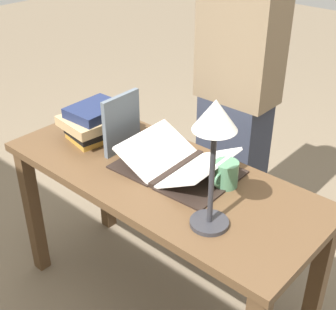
{
  "coord_description": "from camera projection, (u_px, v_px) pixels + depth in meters",
  "views": [
    {
      "loc": [
        -1.06,
        1.13,
        1.72
      ],
      "look_at": [
        -0.02,
        -0.02,
        0.8
      ],
      "focal_mm": 50.0,
      "sensor_mm": 36.0,
      "label": 1
    }
  ],
  "objects": [
    {
      "name": "ground_plane",
      "position": [
        161.0,
        302.0,
        2.21
      ],
      "size": [
        12.0,
        12.0,
        0.0
      ],
      "primitive_type": "plane",
      "color": "#70604C"
    },
    {
      "name": "person_reader",
      "position": [
        237.0,
        92.0,
        2.15
      ],
      "size": [
        0.36,
        0.22,
        1.76
      ],
      "rotation": [
        0.0,
        0.0,
        3.14
      ],
      "color": "#2D3342",
      "rests_on": "ground_plane"
    },
    {
      "name": "open_book",
      "position": [
        177.0,
        164.0,
        1.84
      ],
      "size": [
        0.48,
        0.35,
        0.11
      ],
      "rotation": [
        0.0,
        0.0,
        0.05
      ],
      "color": "black",
      "rests_on": "reading_desk"
    },
    {
      "name": "coffee_mug",
      "position": [
        226.0,
        174.0,
        1.74
      ],
      "size": [
        0.09,
        0.12,
        0.1
      ],
      "rotation": [
        0.0,
        0.0,
        1.62
      ],
      "color": "#4C7F5B",
      "rests_on": "reading_desk"
    },
    {
      "name": "reading_lamp",
      "position": [
        214.0,
        133.0,
        1.39
      ],
      "size": [
        0.14,
        0.14,
        0.46
      ],
      "color": "#2D2D33",
      "rests_on": "reading_desk"
    },
    {
      "name": "book_standing_upright",
      "position": [
        122.0,
        123.0,
        1.94
      ],
      "size": [
        0.03,
        0.2,
        0.25
      ],
      "rotation": [
        0.0,
        0.0,
        0.04
      ],
      "color": "slate",
      "rests_on": "reading_desk"
    },
    {
      "name": "reading_desk",
      "position": [
        160.0,
        197.0,
        1.9
      ],
      "size": [
        1.34,
        0.56,
        0.72
      ],
      "color": "brown",
      "rests_on": "ground_plane"
    },
    {
      "name": "book_stack_tall",
      "position": [
        96.0,
        122.0,
        2.06
      ],
      "size": [
        0.25,
        0.31,
        0.15
      ],
      "color": "#BC8933",
      "rests_on": "reading_desk"
    }
  ]
}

